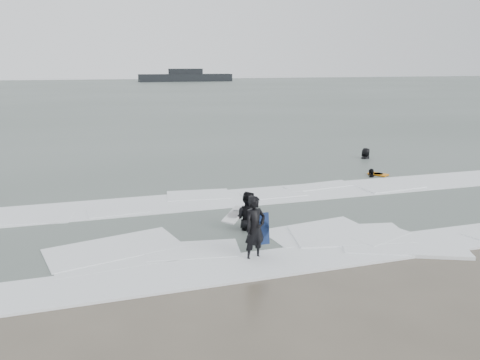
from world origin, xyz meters
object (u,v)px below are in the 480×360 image
object	(u,v)px
surfer_centre	(255,260)
surfer_wading	(247,230)
vessel_horizon	(186,77)
surfer_right_near	(371,178)
surfer_right_far	(365,159)

from	to	relation	value
surfer_centre	surfer_wading	size ratio (longest dim) A/B	1.01
surfer_centre	vessel_horizon	bearing A→B (deg)	59.69
surfer_centre	surfer_wading	xyz separation A→B (m)	(0.52, 2.44, 0.00)
surfer_wading	vessel_horizon	distance (m)	133.54
surfer_right_near	surfer_right_far	distance (m)	4.68
surfer_right_near	vessel_horizon	bearing A→B (deg)	-143.00
surfer_right_near	vessel_horizon	size ratio (longest dim) A/B	0.06
vessel_horizon	surfer_wading	bearing A→B (deg)	-99.09
surfer_wading	vessel_horizon	bearing A→B (deg)	-63.90
surfer_centre	surfer_wading	world-z (taller)	surfer_centre
surfer_centre	surfer_right_near	bearing A→B (deg)	21.02
surfer_right_near	surfer_right_far	bearing A→B (deg)	-164.88
surfer_right_near	surfer_right_far	size ratio (longest dim) A/B	0.88
surfer_wading	surfer_right_near	bearing A→B (deg)	-111.05
surfer_centre	surfer_right_far	size ratio (longest dim) A/B	1.07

